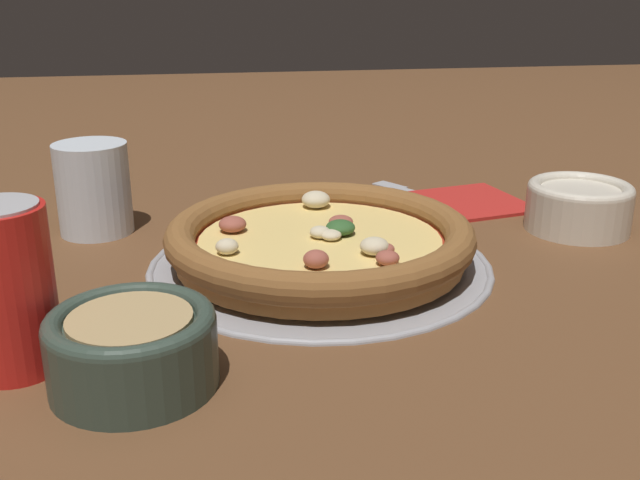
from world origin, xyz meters
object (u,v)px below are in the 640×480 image
Objects in this scene: bowl_near at (132,346)px; napkin at (471,200)px; fork at (424,194)px; beverage_can at (7,289)px; pizza_tray at (320,263)px; bowl_far at (579,205)px; pizza at (320,239)px; drinking_cup at (94,188)px.

napkin is (0.38, -0.38, -0.03)m from bowl_near.
fork is 0.57m from beverage_can.
bowl_far reaches higher than pizza_tray.
pizza_tray is 0.31m from bowl_far.
bowl_near is (-0.20, 0.16, 0.00)m from pizza.
pizza_tray is at bearing 108.43° from fork.
drinking_cup is 0.66× the size of napkin.
beverage_can is at bearing 175.63° from drinking_cup.
drinking_cup is 0.80× the size of beverage_can.
beverage_can reaches higher than pizza_tray.
bowl_near is 0.54m from fork.
napkin is at bearing -51.22° from pizza_tray.
pizza is at bearing -39.25° from bowl_near.
drinking_cup is at bearing -4.37° from beverage_can.
pizza_tray is at bearing -39.27° from bowl_near.
drinking_cup reaches higher than bowl_far.
bowl_near reaches higher than bowl_far.
fork is (0.16, 0.13, -0.03)m from bowl_far.
bowl_far reaches higher than fork.
pizza reaches higher than napkin.
bowl_far is 0.69× the size of fork.
beverage_can reaches higher than pizza.
bowl_far reaches higher than napkin.
bowl_far is at bearing -174.11° from fork.
drinking_cup is 0.45m from napkin.
pizza_tray is 0.02m from pizza.
fork is (0.08, -0.40, -0.05)m from drinking_cup.
bowl_near reaches higher than fork.
drinking_cup reaches higher than napkin.
pizza is 0.31m from bowl_far.
pizza_tray is 1.12× the size of pizza.
bowl_far is 0.53m from drinking_cup.
pizza_tray is at bearing 128.78° from napkin.
drinking_cup reaches higher than bowl_near.
bowl_near is 0.94× the size of beverage_can.
pizza is (0.00, 0.00, 0.02)m from pizza_tray.
bowl_near is 0.71× the size of fork.
napkin reaches higher than fork.
fork is (0.04, 0.05, -0.00)m from napkin.
pizza is at bearing 101.67° from bowl_far.
pizza is 3.00× the size of drinking_cup.
pizza_tray is 2.22× the size of napkin.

